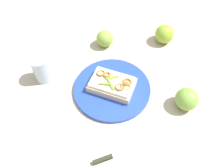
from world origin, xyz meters
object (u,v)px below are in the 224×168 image
object	(u,v)px
apple_0	(187,99)
drinking_glass	(42,69)
apple_2	(105,39)
apple_1	(164,34)
knife	(107,158)
plate	(112,89)
sandwich	(112,84)

from	to	relation	value
apple_0	drinking_glass	world-z (taller)	drinking_glass
apple_2	drinking_glass	size ratio (longest dim) A/B	0.69
drinking_glass	apple_1	bearing A→B (deg)	78.63
apple_2	drinking_glass	world-z (taller)	drinking_glass
knife	drinking_glass	bearing A→B (deg)	107.38
plate	sandwich	distance (m)	0.03
drinking_glass	apple_2	bearing A→B (deg)	94.24
plate	sandwich	xyz separation A→B (m)	(0.00, 0.00, 0.03)
apple_1	drinking_glass	world-z (taller)	drinking_glass
sandwich	knife	bearing A→B (deg)	-72.53
apple_0	knife	distance (m)	0.32
plate	apple_1	size ratio (longest dim) A/B	3.52
knife	apple_1	bearing A→B (deg)	45.12
plate	apple_2	bearing A→B (deg)	152.83
apple_0	knife	world-z (taller)	apple_0
apple_1	drinking_glass	size ratio (longest dim) A/B	0.77
apple_0	knife	bearing A→B (deg)	-89.06
apple_0	apple_2	world-z (taller)	apple_0
apple_0	apple_1	bearing A→B (deg)	150.87
plate	knife	distance (m)	0.25
plate	apple_0	size ratio (longest dim) A/B	3.54
sandwich	knife	xyz separation A→B (m)	(0.20, -0.15, -0.03)
plate	apple_1	distance (m)	0.34
apple_2	knife	bearing A→B (deg)	-32.58
apple_0	knife	xyz separation A→B (m)	(0.01, -0.32, -0.03)
sandwich	apple_2	bearing A→B (deg)	118.31
apple_1	plate	bearing A→B (deg)	-74.88
apple_1	knife	bearing A→B (deg)	-58.97
apple_0	sandwich	bearing A→B (deg)	-139.48
plate	apple_0	bearing A→B (deg)	40.55
sandwich	knife	size ratio (longest dim) A/B	1.47
sandwich	apple_0	world-z (taller)	apple_0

